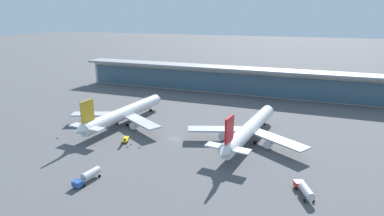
# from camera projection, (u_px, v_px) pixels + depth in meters

# --- Properties ---
(ground_plane) EXTENTS (1200.00, 1200.00, 0.00)m
(ground_plane) POSITION_uv_depth(u_px,v_px,m) (175.00, 138.00, 116.58)
(ground_plane) COLOR #515154
(airliner_left_stand) EXTENTS (42.94, 56.03, 14.91)m
(airliner_left_stand) POSITION_uv_depth(u_px,v_px,m) (124.00, 113.00, 130.33)
(airliner_left_stand) COLOR white
(airliner_left_stand) RESTS_ON ground
(airliner_centre_stand) EXTENTS (42.81, 56.01, 14.91)m
(airliner_centre_stand) POSITION_uv_depth(u_px,v_px,m) (249.00, 129.00, 112.48)
(airliner_centre_stand) COLOR white
(airliner_centre_stand) RESTS_ON ground
(service_truck_near_nose_yellow) EXTENTS (3.87, 6.80, 2.70)m
(service_truck_near_nose_yellow) POSITION_uv_depth(u_px,v_px,m) (126.00, 139.00, 113.56)
(service_truck_near_nose_yellow) COLOR yellow
(service_truck_near_nose_yellow) RESTS_ON ground
(service_truck_under_wing_red) EXTENTS (5.53, 8.78, 2.95)m
(service_truck_under_wing_red) POSITION_uv_depth(u_px,v_px,m) (305.00, 190.00, 79.13)
(service_truck_under_wing_red) COLOR #B21E1E
(service_truck_under_wing_red) RESTS_ON ground
(service_truck_mid_apron_blue) EXTENTS (3.33, 2.99, 2.05)m
(service_truck_mid_apron_blue) POSITION_uv_depth(u_px,v_px,m) (81.00, 113.00, 144.41)
(service_truck_mid_apron_blue) COLOR #234C9E
(service_truck_mid_apron_blue) RESTS_ON ground
(service_truck_by_tail_blue) EXTENTS (3.45, 8.82, 2.95)m
(service_truck_by_tail_blue) POSITION_uv_depth(u_px,v_px,m) (88.00, 176.00, 85.96)
(service_truck_by_tail_blue) COLOR #234C9E
(service_truck_by_tail_blue) RESTS_ON ground
(terminal_building) EXTENTS (183.60, 12.80, 15.20)m
(terminal_building) POSITION_uv_depth(u_px,v_px,m) (229.00, 79.00, 182.80)
(terminal_building) COLOR beige
(terminal_building) RESTS_ON ground
(safety_cone_alpha) EXTENTS (0.62, 0.62, 0.70)m
(safety_cone_alpha) POSITION_uv_depth(u_px,v_px,m) (128.00, 146.00, 108.74)
(safety_cone_alpha) COLOR orange
(safety_cone_alpha) RESTS_ON ground
(safety_cone_bravo) EXTENTS (0.62, 0.62, 0.70)m
(safety_cone_bravo) POSITION_uv_depth(u_px,v_px,m) (139.00, 147.00, 108.21)
(safety_cone_bravo) COLOR orange
(safety_cone_bravo) RESTS_ON ground
(safety_cone_charlie) EXTENTS (0.62, 0.62, 0.70)m
(safety_cone_charlie) POSITION_uv_depth(u_px,v_px,m) (57.00, 138.00, 116.25)
(safety_cone_charlie) COLOR orange
(safety_cone_charlie) RESTS_ON ground
(safety_cone_delta) EXTENTS (0.62, 0.62, 0.70)m
(safety_cone_delta) POSITION_uv_depth(u_px,v_px,m) (131.00, 144.00, 110.82)
(safety_cone_delta) COLOR orange
(safety_cone_delta) RESTS_ON ground
(safety_cone_echo) EXTENTS (0.62, 0.62, 0.70)m
(safety_cone_echo) POSITION_uv_depth(u_px,v_px,m) (88.00, 135.00, 118.58)
(safety_cone_echo) COLOR orange
(safety_cone_echo) RESTS_ON ground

